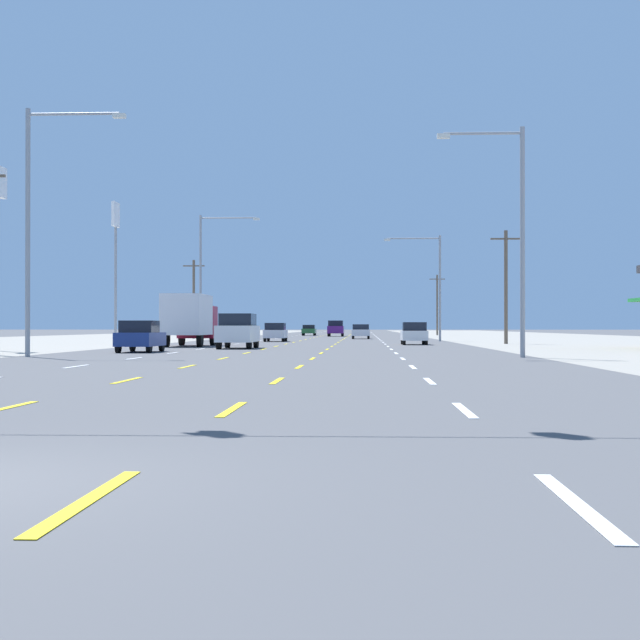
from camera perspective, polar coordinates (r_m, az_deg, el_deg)
ground_plane at (r=73.41m, az=-0.28°, el=-1.37°), size 572.00×572.00×0.00m
lot_apron_left at (r=78.66m, az=-18.60°, el=-1.28°), size 28.00×440.00×0.01m
lot_apron_right at (r=76.26m, az=18.64°, el=-1.31°), size 28.00×440.00×0.01m
lane_markings at (r=111.87m, az=0.73°, el=-1.02°), size 10.64×227.60×0.01m
signal_span_wire at (r=15.44m, az=-12.96°, el=16.02°), size 26.87×0.52×9.11m
hatchback_far_left_nearest at (r=47.05m, az=-10.74°, el=-0.96°), size 1.72×3.90×1.54m
suv_inner_left_near at (r=54.15m, az=-4.95°, el=-0.63°), size 1.98×4.90×1.98m
box_truck_far_left_mid at (r=60.29m, az=-7.84°, el=0.17°), size 2.40×7.20×3.23m
hatchback_far_right_midfar at (r=65.41m, az=5.67°, el=-0.80°), size 1.72×3.90×1.54m
hatchback_inner_left_far at (r=78.39m, az=-2.69°, el=-0.73°), size 1.72×3.90×1.54m
sedan_far_left_farther at (r=79.07m, az=-5.23°, el=-0.75°), size 1.80×4.50×1.46m
sedan_inner_right_farthest at (r=95.36m, az=2.47°, el=-0.68°), size 1.80×4.50×1.46m
suv_center_turn_distant_a at (r=118.70m, az=0.95°, el=-0.49°), size 1.98×4.90×1.98m
sedan_inner_left_distant_b at (r=129.01m, az=-0.66°, el=-0.61°), size 1.80×4.50×1.46m
pole_sign_left_row_2 at (r=79.38m, az=-12.18°, el=4.80°), size 0.24×1.79×11.39m
streetlight_left_row_0 at (r=41.14m, az=-16.61°, el=6.15°), size 4.19×0.26×10.29m
streetlight_right_row_0 at (r=39.27m, az=11.58°, el=5.61°), size 3.53×0.26×9.33m
streetlight_left_row_1 at (r=81.37m, az=-6.82°, el=3.16°), size 5.14×0.26×10.74m
streetlight_right_row_1 at (r=80.43m, az=6.82°, el=2.49°), size 4.79×0.26×8.92m
utility_pole_right_row_1 at (r=69.27m, az=11.10°, el=2.11°), size 2.20×0.26×8.14m
utility_pole_left_row_2 at (r=97.14m, az=-7.59°, el=1.35°), size 2.20×0.26×8.00m
utility_pole_right_row_3 at (r=135.88m, az=7.05°, el=0.98°), size 2.20×0.26×8.58m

